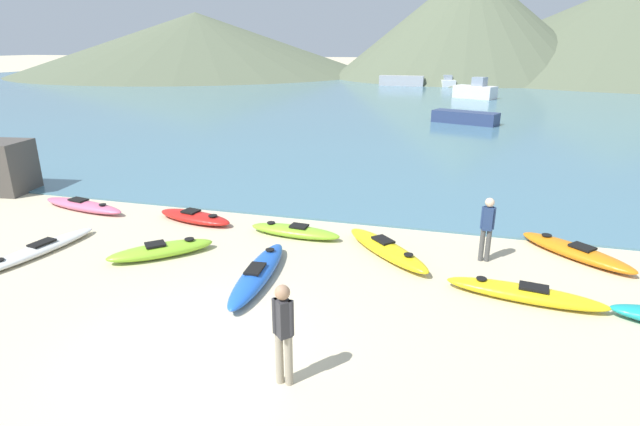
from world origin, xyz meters
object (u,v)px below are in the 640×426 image
object	(u,v)px
person_near_foreground	(283,329)
moored_boat_0	(475,91)
kayak_on_sand_5	(258,273)
kayak_on_sand_2	(83,205)
kayak_on_sand_7	(37,250)
kayak_on_sand_8	(295,231)
person_near_waterline	(487,225)
kayak_on_sand_0	(161,250)
kayak_on_sand_1	(386,249)
moored_boat_3	(447,82)
moored_boat_1	(465,117)
kayak_on_sand_3	(195,217)
moored_boat_2	(401,81)
kayak_on_sand_6	(575,251)
kayak_on_sand_9	(524,293)

from	to	relation	value
person_near_foreground	moored_boat_0	world-z (taller)	moored_boat_0
moored_boat_0	person_near_foreground	bearing A→B (deg)	-94.30
kayak_on_sand_5	kayak_on_sand_2	bearing A→B (deg)	156.79
person_near_foreground	kayak_on_sand_7	bearing A→B (deg)	158.39
kayak_on_sand_8	person_near_waterline	size ratio (longest dim) A/B	1.65
kayak_on_sand_2	person_near_waterline	xyz separation A→B (m)	(12.56, -0.66, 0.79)
kayak_on_sand_0	kayak_on_sand_7	distance (m)	3.26
kayak_on_sand_0	person_near_waterline	world-z (taller)	person_near_waterline
kayak_on_sand_1	moored_boat_3	bearing A→B (deg)	90.62
kayak_on_sand_2	moored_boat_1	distance (m)	25.50
kayak_on_sand_3	moored_boat_0	world-z (taller)	moored_boat_0
person_near_waterline	moored_boat_2	bearing A→B (deg)	99.07
kayak_on_sand_6	person_near_waterline	distance (m)	2.53
person_near_waterline	moored_boat_3	xyz separation A→B (m)	(-3.00, 54.97, -0.40)
kayak_on_sand_2	kayak_on_sand_3	bearing A→B (deg)	-0.26
moored_boat_3	moored_boat_1	bearing A→B (deg)	-85.67
kayak_on_sand_0	kayak_on_sand_7	size ratio (longest dim) A/B	0.68
kayak_on_sand_1	kayak_on_sand_6	bearing A→B (deg)	14.30
kayak_on_sand_5	person_near_waterline	world-z (taller)	person_near_waterline
kayak_on_sand_1	kayak_on_sand_9	bearing A→B (deg)	-26.09
moored_boat_2	person_near_waterline	bearing A→B (deg)	-80.93
kayak_on_sand_5	person_near_waterline	xyz separation A→B (m)	(5.04, 2.56, 0.77)
person_near_waterline	kayak_on_sand_8	bearing A→B (deg)	176.59
kayak_on_sand_0	kayak_on_sand_3	distance (m)	2.65
moored_boat_2	kayak_on_sand_0	bearing A→B (deg)	-89.31
kayak_on_sand_0	kayak_on_sand_2	size ratio (longest dim) A/B	0.71
moored_boat_0	moored_boat_2	size ratio (longest dim) A/B	0.77
kayak_on_sand_1	kayak_on_sand_8	distance (m)	2.78
kayak_on_sand_6	kayak_on_sand_2	bearing A→B (deg)	-179.31
kayak_on_sand_7	moored_boat_0	distance (m)	44.64
moored_boat_1	moored_boat_2	world-z (taller)	moored_boat_2
kayak_on_sand_1	kayak_on_sand_8	world-z (taller)	kayak_on_sand_1
kayak_on_sand_7	moored_boat_2	world-z (taller)	moored_boat_2
kayak_on_sand_5	kayak_on_sand_8	bearing A→B (deg)	91.26
person_near_foreground	moored_boat_3	size ratio (longest dim) A/B	0.47
kayak_on_sand_7	kayak_on_sand_0	bearing A→B (deg)	13.93
person_near_foreground	kayak_on_sand_1	bearing A→B (deg)	81.62
kayak_on_sand_1	kayak_on_sand_9	xyz separation A→B (m)	(3.18, -1.56, -0.02)
moored_boat_1	moored_boat_2	bearing A→B (deg)	104.56
kayak_on_sand_7	moored_boat_1	bearing A→B (deg)	67.90
kayak_on_sand_6	moored_boat_0	bearing A→B (deg)	92.89
kayak_on_sand_5	kayak_on_sand_8	distance (m)	2.86
kayak_on_sand_5	person_near_waterline	size ratio (longest dim) A/B	2.15
kayak_on_sand_9	moored_boat_0	bearing A→B (deg)	90.70
moored_boat_0	kayak_on_sand_5	bearing A→B (deg)	-97.04
kayak_on_sand_5	moored_boat_0	xyz separation A→B (m)	(5.30, 42.97, 0.60)
moored_boat_1	kayak_on_sand_7	bearing A→B (deg)	-112.10
person_near_foreground	moored_boat_3	distance (m)	60.84
kayak_on_sand_0	kayak_on_sand_9	bearing A→B (deg)	0.34
kayak_on_sand_7	moored_boat_1	distance (m)	27.98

